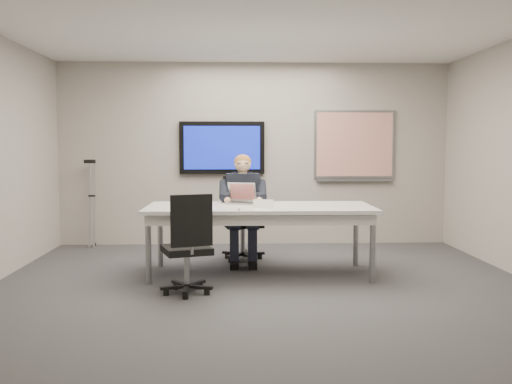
{
  "coord_description": "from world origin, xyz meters",
  "views": [
    {
      "loc": [
        -0.33,
        -5.82,
        1.53
      ],
      "look_at": [
        -0.06,
        0.92,
        0.98
      ],
      "focal_mm": 40.0,
      "sensor_mm": 36.0,
      "label": 1
    }
  ],
  "objects_px": {
    "conference_table": "(260,214)",
    "office_chair_near": "(188,263)",
    "office_chair_far": "(242,234)",
    "laptop": "(242,198)",
    "seated_person": "(243,220)"
  },
  "relations": [
    {
      "from": "conference_table",
      "to": "seated_person",
      "type": "distance_m",
      "value": 0.7
    },
    {
      "from": "office_chair_far",
      "to": "seated_person",
      "type": "relative_size",
      "value": 0.79
    },
    {
      "from": "conference_table",
      "to": "office_chair_near",
      "type": "height_order",
      "value": "office_chair_near"
    },
    {
      "from": "office_chair_far",
      "to": "seated_person",
      "type": "distance_m",
      "value": 0.35
    },
    {
      "from": "conference_table",
      "to": "office_chair_near",
      "type": "bearing_deg",
      "value": -130.31
    },
    {
      "from": "office_chair_near",
      "to": "laptop",
      "type": "bearing_deg",
      "value": -134.5
    },
    {
      "from": "conference_table",
      "to": "seated_person",
      "type": "height_order",
      "value": "seated_person"
    },
    {
      "from": "conference_table",
      "to": "laptop",
      "type": "bearing_deg",
      "value": 125.15
    },
    {
      "from": "laptop",
      "to": "seated_person",
      "type": "bearing_deg",
      "value": 108.24
    },
    {
      "from": "office_chair_far",
      "to": "laptop",
      "type": "relative_size",
      "value": 2.52
    },
    {
      "from": "office_chair_far",
      "to": "office_chair_near",
      "type": "xyz_separation_m",
      "value": [
        -0.59,
        -1.82,
        -0.02
      ]
    },
    {
      "from": "office_chair_near",
      "to": "laptop",
      "type": "height_order",
      "value": "laptop"
    },
    {
      "from": "office_chair_near",
      "to": "laptop",
      "type": "distance_m",
      "value": 1.44
    },
    {
      "from": "office_chair_near",
      "to": "seated_person",
      "type": "height_order",
      "value": "seated_person"
    },
    {
      "from": "office_chair_far",
      "to": "office_chair_near",
      "type": "relative_size",
      "value": 1.07
    }
  ]
}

